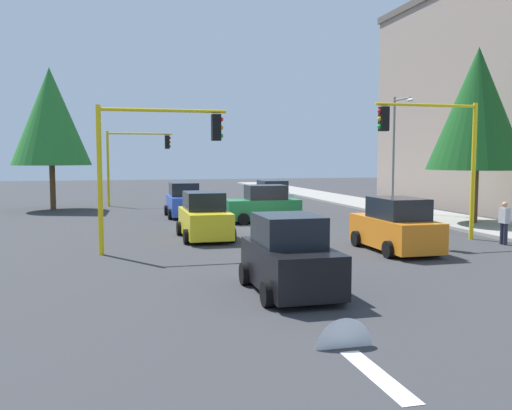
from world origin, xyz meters
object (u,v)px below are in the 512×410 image
Objects in this scene: traffic_signal_near_left at (436,143)px; car_orange at (395,227)px; traffic_signal_near_right at (154,149)px; car_yellow at (204,217)px; pedestrian_crossing at (504,222)px; street_lamp_curbside at (397,142)px; car_blue at (184,201)px; car_black at (290,258)px; car_green at (263,205)px; tree_opposite_side at (50,117)px; traffic_signal_far_right at (135,153)px; tree_roadside_near at (477,109)px; car_white at (272,197)px.

traffic_signal_near_left is 1.36× the size of car_orange.
traffic_signal_near_right is at bearing -90.00° from traffic_signal_near_left.
pedestrian_crossing is (4.53, 11.19, 0.01)m from car_yellow.
car_yellow is 2.43× the size of pedestrian_crossing.
street_lamp_curbside is 13.02m from car_blue.
car_black and car_yellow have the same top height.
traffic_signal_near_right is (0.00, -11.33, -0.28)m from traffic_signal_near_left.
car_yellow is at bearing -37.80° from car_green.
tree_opposite_side is 24.83m from car_orange.
car_green is 15.20m from car_black.
tree_opposite_side is (2.00, -5.37, 2.32)m from traffic_signal_far_right.
street_lamp_curbside is 1.83× the size of car_blue.
traffic_signal_far_right reaches higher than pedestrian_crossing.
tree_roadside_near is 10.78m from car_orange.
car_blue is (-18.54, -0.47, 0.00)m from car_black.
car_blue is at bearing 168.17° from traffic_signal_near_right.
street_lamp_curbside is 1.67× the size of car_orange.
street_lamp_curbside reaches higher than traffic_signal_near_right.
car_yellow is at bearing -85.66° from tree_roadside_near.
car_blue is at bearing -134.74° from car_green.
traffic_signal_far_right is 1.26× the size of car_orange.
pedestrian_crossing is (-0.30, 4.89, 0.01)m from car_orange.
car_white is (-13.76, 8.30, -2.84)m from traffic_signal_near_right.
tree_opposite_side is (-18.00, -5.37, 2.33)m from traffic_signal_near_right.
tree_opposite_side is 2.20× the size of car_orange.
car_yellow is at bearing -62.06° from street_lamp_curbside.
car_black is (10.84, -13.21, -4.93)m from tree_roadside_near.
pedestrian_crossing is at bearing 18.57° from car_white.
car_orange is 4.90m from pedestrian_crossing.
car_blue is (2.06, -5.85, -0.00)m from car_white.
traffic_signal_near_right reaches higher than car_black.
tree_opposite_side is (-18.00, -16.70, 2.05)m from traffic_signal_near_left.
street_lamp_curbside is at bearing 100.56° from car_green.
pedestrian_crossing is (21.59, 13.46, -2.83)m from traffic_signal_far_right.
car_white is at bearing -122.44° from street_lamp_curbside.
tree_opposite_side is 2.23× the size of car_yellow.
street_lamp_curbside is (-9.61, 3.50, 0.33)m from traffic_signal_near_left.
traffic_signal_far_right is 1.38× the size of car_blue.
traffic_signal_near_right is at bearing -76.07° from tree_roadside_near.
street_lamp_curbside is at bearing -166.95° from tree_roadside_near.
traffic_signal_near_left is at bearing 129.13° from car_black.
traffic_signal_far_right is 1.44× the size of car_black.
traffic_signal_near_right is 3.09× the size of pedestrian_crossing.
traffic_signal_near_right is at bearing -57.05° from street_lamp_curbside.
car_yellow is (15.05, 7.64, -5.16)m from tree_opposite_side.
tree_roadside_near is (-4.00, 16.13, 2.09)m from traffic_signal_near_right.
car_white is at bearing 148.90° from traffic_signal_near_right.
traffic_signal_near_left is 0.81× the size of street_lamp_curbside.
car_blue is 17.26m from pedestrian_crossing.
car_black is 21.29m from car_white.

